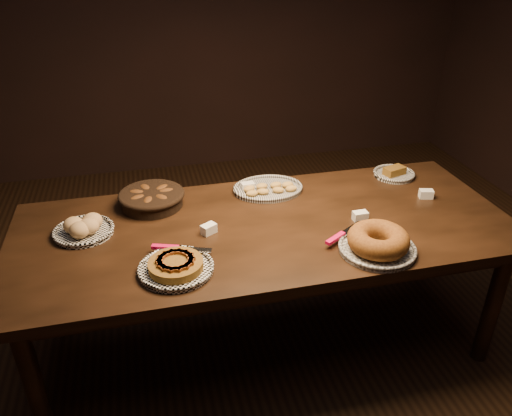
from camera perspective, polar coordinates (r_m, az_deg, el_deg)
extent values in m
plane|color=black|center=(2.86, 0.99, -14.94)|extent=(5.00, 5.00, 0.00)
cube|color=black|center=(2.42, 1.14, -2.43)|extent=(2.40, 1.00, 0.05)
cylinder|color=black|center=(2.36, -24.01, -18.08)|extent=(0.08, 0.08, 0.70)
cylinder|color=black|center=(2.80, 25.45, -9.99)|extent=(0.08, 0.08, 0.70)
cylinder|color=black|center=(2.93, -22.04, -7.36)|extent=(0.08, 0.08, 0.70)
cylinder|color=black|center=(3.30, 17.79, -2.26)|extent=(0.08, 0.08, 0.70)
torus|color=white|center=(2.10, -9.14, -6.68)|extent=(0.32, 0.32, 0.02)
cylinder|color=#553311|center=(2.10, -9.16, -6.45)|extent=(0.29, 0.29, 0.04)
cube|color=#632B11|center=(2.10, -7.68, -5.40)|extent=(0.05, 0.08, 0.01)
cube|color=#632B11|center=(2.12, -8.16, -5.10)|extent=(0.07, 0.07, 0.01)
cube|color=#632B11|center=(2.13, -8.83, -4.96)|extent=(0.08, 0.05, 0.01)
cube|color=#632B11|center=(2.13, -9.57, -5.01)|extent=(0.08, 0.03, 0.01)
cube|color=#632B11|center=(2.13, -10.25, -5.23)|extent=(0.08, 0.06, 0.01)
cube|color=#632B11|center=(2.11, -10.73, -5.58)|extent=(0.06, 0.08, 0.01)
cube|color=#632B11|center=(2.09, -10.92, -6.01)|extent=(0.03, 0.08, 0.01)
cube|color=#632B11|center=(2.06, -10.77, -6.42)|extent=(0.05, 0.08, 0.01)
cube|color=#632B11|center=(2.05, -10.30, -6.74)|extent=(0.07, 0.07, 0.01)
cube|color=#632B11|center=(2.03, -9.61, -6.89)|extent=(0.08, 0.05, 0.01)
cube|color=#632B11|center=(2.03, -8.83, -6.85)|extent=(0.08, 0.03, 0.01)
cube|color=#632B11|center=(2.04, -8.13, -6.61)|extent=(0.08, 0.06, 0.01)
cube|color=#632B11|center=(2.06, -7.65, -6.23)|extent=(0.06, 0.08, 0.01)
cube|color=#632B11|center=(2.08, -7.50, -5.80)|extent=(0.03, 0.08, 0.01)
cube|color=#EB0B4E|center=(2.22, -10.33, -4.43)|extent=(0.12, 0.06, 0.02)
cube|color=silver|center=(2.19, -7.03, -4.73)|extent=(0.15, 0.08, 0.00)
torus|color=black|center=(2.71, 1.38, 2.37)|extent=(0.31, 0.31, 0.02)
ellipsoid|color=olive|center=(2.63, -0.46, 1.69)|extent=(0.07, 0.05, 0.03)
ellipsoid|color=olive|center=(2.65, 0.79, 1.90)|extent=(0.07, 0.06, 0.03)
ellipsoid|color=olive|center=(2.67, 2.55, 2.09)|extent=(0.07, 0.06, 0.03)
ellipsoid|color=olive|center=(2.69, 4.04, 2.25)|extent=(0.07, 0.05, 0.03)
ellipsoid|color=olive|center=(2.68, -0.78, 2.21)|extent=(0.07, 0.06, 0.03)
ellipsoid|color=olive|center=(2.71, 0.66, 2.51)|extent=(0.07, 0.05, 0.03)
ellipsoid|color=olive|center=(2.72, 2.28, 2.66)|extent=(0.07, 0.05, 0.03)
ellipsoid|color=olive|center=(2.73, 3.63, 2.68)|extent=(0.07, 0.05, 0.03)
ellipsoid|color=olive|center=(2.73, -1.07, 2.72)|extent=(0.07, 0.06, 0.03)
torus|color=black|center=(2.26, 13.69, -4.38)|extent=(0.34, 0.34, 0.02)
torus|color=brown|center=(2.24, 13.81, -3.54)|extent=(0.32, 0.32, 0.09)
cube|color=#EB0B4E|center=(2.27, 9.06, -3.44)|extent=(0.11, 0.08, 0.02)
cube|color=silver|center=(2.37, 10.91, -2.29)|extent=(0.14, 0.11, 0.00)
cylinder|color=black|center=(2.61, -11.81, 1.01)|extent=(0.39, 0.39, 0.08)
torus|color=black|center=(2.59, -11.87, 1.50)|extent=(0.34, 0.34, 0.03)
ellipsoid|color=black|center=(2.61, -10.19, 1.73)|extent=(0.11, 0.07, 0.05)
ellipsoid|color=black|center=(2.64, -10.67, 2.08)|extent=(0.11, 0.11, 0.05)
ellipsoid|color=black|center=(2.66, -12.53, 2.07)|extent=(0.09, 0.11, 0.05)
ellipsoid|color=black|center=(2.62, -13.45, 1.55)|extent=(0.11, 0.09, 0.05)
ellipsoid|color=black|center=(2.57, -13.36, 0.92)|extent=(0.11, 0.09, 0.05)
ellipsoid|color=black|center=(2.53, -12.21, 0.63)|extent=(0.08, 0.11, 0.05)
ellipsoid|color=black|center=(2.54, -10.71, 0.95)|extent=(0.11, 0.11, 0.05)
torus|color=white|center=(2.46, -19.12, -2.38)|extent=(0.28, 0.28, 0.02)
ellipsoid|color=#A97C4E|center=(2.45, -20.12, -1.84)|extent=(0.09, 0.09, 0.08)
ellipsoid|color=#A97C4E|center=(2.46, -18.19, -1.41)|extent=(0.09, 0.09, 0.08)
ellipsoid|color=#A97C4E|center=(2.40, -19.50, -2.37)|extent=(0.09, 0.09, 0.08)
ellipsoid|color=#A97C4E|center=(2.42, -18.57, -1.99)|extent=(0.09, 0.09, 0.08)
torus|color=black|center=(2.99, 15.50, 3.88)|extent=(0.24, 0.24, 0.02)
cube|color=#553311|center=(2.98, 15.53, 4.12)|extent=(0.14, 0.10, 0.04)
cube|color=white|center=(2.34, -5.42, -2.39)|extent=(0.08, 0.07, 0.04)
cube|color=white|center=(2.72, -0.95, 2.47)|extent=(0.07, 0.05, 0.04)
cube|color=white|center=(2.48, 11.82, -0.90)|extent=(0.07, 0.05, 0.04)
cube|color=white|center=(2.46, -19.24, -2.27)|extent=(0.08, 0.06, 0.04)
cube|color=white|center=(2.79, 18.87, 1.53)|extent=(0.08, 0.06, 0.04)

